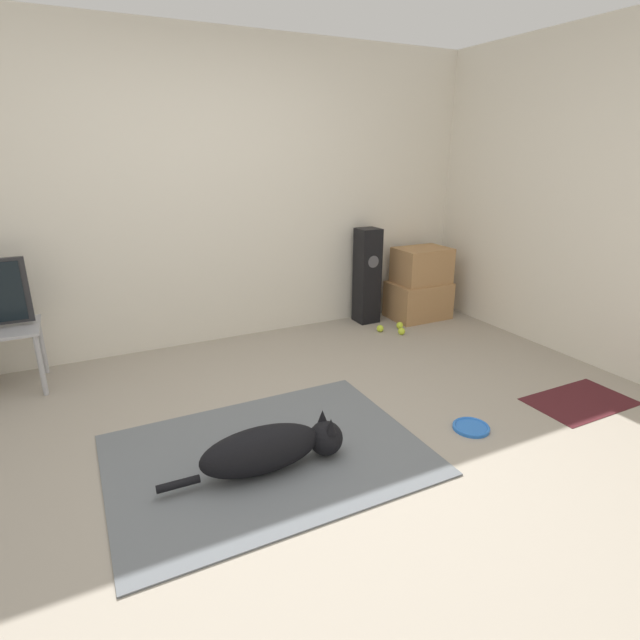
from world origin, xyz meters
The scene contains 12 objects.
ground_plane centered at (0.00, 0.00, 0.00)m, with size 12.00×12.00×0.00m, color #9E9384.
wall_back centered at (0.00, 2.10, 1.27)m, with size 8.00×0.06×2.55m.
area_rug centered at (-0.20, 0.15, 0.01)m, with size 1.72×1.28×0.01m.
dog centered at (-0.23, 0.01, 0.14)m, with size 1.02×0.24×0.26m.
frisbee centered at (1.02, -0.15, 0.01)m, with size 0.23×0.23×0.03m.
cardboard_box_lower centered at (2.06, 1.77, 0.18)m, with size 0.58×0.43×0.37m.
cardboard_box_upper centered at (2.08, 1.77, 0.54)m, with size 0.52×0.38×0.35m.
floor_speaker centered at (1.52, 1.90, 0.47)m, with size 0.21×0.21×0.93m.
tennis_ball_by_boxes centered at (1.61, 1.41, 0.03)m, with size 0.07×0.07×0.07m.
tennis_ball_near_speaker centered at (1.69, 1.56, 0.03)m, with size 0.07×0.07×0.07m.
tennis_ball_loose_on_carpet centered at (1.48, 1.57, 0.03)m, with size 0.07×0.07×0.07m.
door_mat centered at (1.94, -0.22, 0.00)m, with size 0.72×0.44×0.01m.
Camera 1 is at (-1.02, -2.15, 1.64)m, focal length 28.00 mm.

